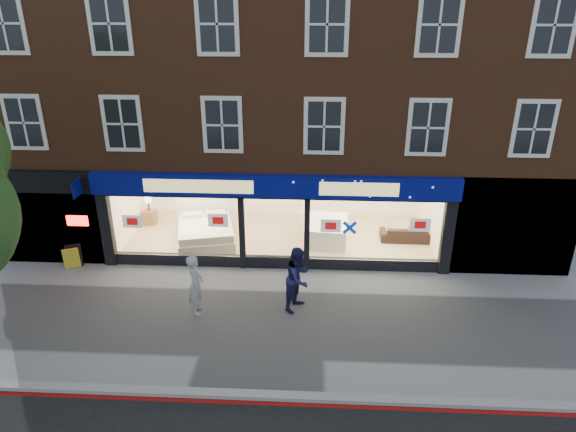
# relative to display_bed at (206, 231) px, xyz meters

# --- Properties ---
(ground) EXTENTS (120.00, 120.00, 0.00)m
(ground) POSITION_rel_display_bed_xyz_m (2.64, -4.76, -0.48)
(ground) COLOR gray
(ground) RESTS_ON ground
(kerb_line) EXTENTS (60.00, 0.10, 0.01)m
(kerb_line) POSITION_rel_display_bed_xyz_m (2.64, -7.86, -0.47)
(kerb_line) COLOR #8C0A07
(kerb_line) RESTS_ON ground
(kerb_stone) EXTENTS (60.00, 0.25, 0.12)m
(kerb_stone) POSITION_rel_display_bed_xyz_m (2.64, -7.66, -0.42)
(kerb_stone) COLOR gray
(kerb_stone) RESTS_ON ground
(showroom_floor) EXTENTS (11.00, 4.50, 0.10)m
(showroom_floor) POSITION_rel_display_bed_xyz_m (2.64, 0.49, -0.43)
(showroom_floor) COLOR tan
(showroom_floor) RESTS_ON ground
(building) EXTENTS (19.00, 8.26, 10.30)m
(building) POSITION_rel_display_bed_xyz_m (2.63, 2.17, 6.19)
(building) COLOR brown
(building) RESTS_ON ground
(display_bed) EXTENTS (2.50, 2.80, 1.37)m
(display_bed) POSITION_rel_display_bed_xyz_m (0.00, 0.00, 0.00)
(display_bed) COLOR beige
(display_bed) RESTS_ON showroom_floor
(bedside_table) EXTENTS (0.49, 0.49, 0.55)m
(bedside_table) POSITION_rel_display_bed_xyz_m (-2.46, 1.35, -0.11)
(bedside_table) COLOR brown
(bedside_table) RESTS_ON showroom_floor
(mattress_stack) EXTENTS (1.62, 1.98, 0.73)m
(mattress_stack) POSITION_rel_display_bed_xyz_m (4.37, 0.25, -0.01)
(mattress_stack) COLOR white
(mattress_stack) RESTS_ON showroom_floor
(sofa) EXTENTS (1.82, 0.73, 0.53)m
(sofa) POSITION_rel_display_bed_xyz_m (7.24, 0.39, -0.12)
(sofa) COLOR black
(sofa) RESTS_ON showroom_floor
(a_board) EXTENTS (0.60, 0.50, 0.79)m
(a_board) POSITION_rel_display_bed_xyz_m (-4.01, -2.06, -0.09)
(a_board) COLOR yellow
(a_board) RESTS_ON ground
(pedestrian_grey) EXTENTS (0.55, 0.73, 1.81)m
(pedestrian_grey) POSITION_rel_display_bed_xyz_m (0.63, -4.39, 0.42)
(pedestrian_grey) COLOR #9EA2A6
(pedestrian_grey) RESTS_ON ground
(pedestrian_blue) EXTENTS (1.08, 1.16, 1.92)m
(pedestrian_blue) POSITION_rel_display_bed_xyz_m (3.50, -3.99, 0.48)
(pedestrian_blue) COLOR #171941
(pedestrian_blue) RESTS_ON ground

